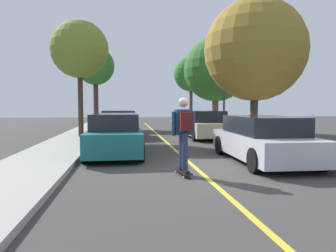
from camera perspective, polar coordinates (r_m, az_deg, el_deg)
name	(u,v)px	position (r m, az deg, el deg)	size (l,w,h in m)	color
ground	(200,172)	(8.26, 5.72, -8.14)	(80.00, 80.00, 0.00)	#3D3A38
sidewalk_left	(21,174)	(8.40, -24.83, -7.78)	(2.12, 56.00, 0.14)	#9E9B93
center_line	(175,150)	(12.13, 1.33, -4.33)	(0.12, 39.20, 0.01)	gold
parked_car_left_nearest	(115,135)	(11.00, -9.52, -1.53)	(1.84, 4.26, 1.42)	#196066
parked_car_left_near	(119,124)	(17.49, -8.84, 0.36)	(2.02, 4.63, 1.43)	black
parked_car_right_nearest	(263,139)	(10.01, 16.73, -2.31)	(2.07, 4.58, 1.37)	#B7B7BC
parked_car_right_near	(205,125)	(16.70, 6.64, 0.21)	(1.98, 4.31, 1.43)	#BCAD89
street_tree_left_nearest	(80,50)	(16.77, -15.59, 13.06)	(2.85, 2.85, 5.78)	#3D2D1E
street_tree_left_near	(95,67)	(25.14, -12.90, 10.33)	(2.87, 2.87, 6.01)	#3D2D1E
street_tree_right_nearest	(255,50)	(15.63, 15.37, 12.98)	(4.71, 4.71, 6.48)	#3D2D1E
street_tree_right_near	(216,70)	(21.66, 8.55, 9.96)	(4.25, 4.25, 6.09)	brown
street_tree_right_far	(191,74)	(29.39, 4.18, 9.26)	(3.18, 3.18, 6.04)	#4C3823
streetlamp	(224,84)	(19.39, 10.07, 7.39)	(0.36, 0.24, 4.88)	#38383D
skateboard	(183,172)	(7.80, 2.75, -8.19)	(0.32, 0.86, 0.10)	black
skateboarder	(184,129)	(7.62, 2.84, -0.63)	(0.59, 0.71, 1.78)	black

